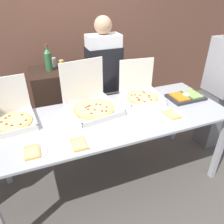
{
  "coord_description": "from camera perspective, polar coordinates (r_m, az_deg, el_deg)",
  "views": [
    {
      "loc": [
        -0.7,
        -1.77,
        2.08
      ],
      "look_at": [
        0.0,
        0.0,
        0.96
      ],
      "focal_mm": 35.0,
      "sensor_mm": 36.0,
      "label": 1
    }
  ],
  "objects": [
    {
      "name": "ground_plane",
      "position": [
        2.82,
        0.0,
        -16.94
      ],
      "size": [
        16.0,
        16.0,
        0.0
      ],
      "primitive_type": "plane",
      "color": "#514C47"
    },
    {
      "name": "brick_wall_behind",
      "position": [
        3.61,
        -10.6,
        19.23
      ],
      "size": [
        10.0,
        0.06,
        2.8
      ],
      "color": "brown",
      "rests_on": "ground_plane"
    },
    {
      "name": "buffet_table",
      "position": [
        2.29,
        0.0,
        -3.13
      ],
      "size": [
        2.44,
        0.93,
        0.91
      ],
      "color": "#A8AAB2",
      "rests_on": "ground_plane"
    },
    {
      "name": "pizza_box_far_left",
      "position": [
        2.32,
        -24.88,
        -0.84
      ],
      "size": [
        0.45,
        0.46,
        0.41
      ],
      "rotation": [
        0.0,
        0.0,
        0.09
      ],
      "color": "silver",
      "rests_on": "buffet_table"
    },
    {
      "name": "pizza_box_far_right",
      "position": [
        2.6,
        7.46,
        5.24
      ],
      "size": [
        0.47,
        0.48,
        0.42
      ],
      "rotation": [
        0.0,
        0.0,
        -0.11
      ],
      "color": "silver",
      "rests_on": "buffet_table"
    },
    {
      "name": "pizza_box_near_right",
      "position": [
        2.34,
        -5.53,
        2.69
      ],
      "size": [
        0.57,
        0.58,
        0.49
      ],
      "rotation": [
        0.0,
        0.0,
        0.16
      ],
      "color": "silver",
      "rests_on": "buffet_table"
    },
    {
      "name": "paper_plate_front_center",
      "position": [
        2.32,
        15.39,
        -0.83
      ],
      "size": [
        0.25,
        0.25,
        0.03
      ],
      "color": "white",
      "rests_on": "buffet_table"
    },
    {
      "name": "paper_plate_front_left",
      "position": [
        1.88,
        -20.14,
        -9.95
      ],
      "size": [
        0.23,
        0.23,
        0.03
      ],
      "color": "white",
      "rests_on": "buffet_table"
    },
    {
      "name": "paper_plate_front_right",
      "position": [
        1.87,
        -8.57,
        -8.42
      ],
      "size": [
        0.21,
        0.21,
        0.03
      ],
      "color": "white",
      "rests_on": "buffet_table"
    },
    {
      "name": "veggie_tray",
      "position": [
        2.73,
        18.72,
        3.83
      ],
      "size": [
        0.42,
        0.27,
        0.05
      ],
      "color": "#28282D",
      "rests_on": "buffet_table"
    },
    {
      "name": "sideboard_podium",
      "position": [
        3.26,
        -14.31,
        1.41
      ],
      "size": [
        0.57,
        0.55,
        1.09
      ],
      "color": "black",
      "rests_on": "ground_plane"
    },
    {
      "name": "soda_bottle",
      "position": [
        3.0,
        -16.35,
        13.09
      ],
      "size": [
        0.09,
        0.09,
        0.34
      ],
      "color": "#2D6638",
      "rests_on": "sideboard_podium"
    },
    {
      "name": "soda_can_silver",
      "position": [
        3.15,
        -14.98,
        12.45
      ],
      "size": [
        0.07,
        0.07,
        0.12
      ],
      "color": "silver",
      "rests_on": "sideboard_podium"
    },
    {
      "name": "soda_can_colored",
      "position": [
        3.03,
        -13.01,
        11.94
      ],
      "size": [
        0.07,
        0.07,
        0.12
      ],
      "color": "gold",
      "rests_on": "sideboard_podium"
    },
    {
      "name": "person_server_vest",
      "position": [
        2.83,
        -2.06,
        8.23
      ],
      "size": [
        0.42,
        0.24,
        1.78
      ],
      "rotation": [
        0.0,
        0.0,
        3.14
      ],
      "color": "black",
      "rests_on": "ground_plane"
    },
    {
      "name": "person_guest_cap",
      "position": [
        3.19,
        26.1,
        5.95
      ],
      "size": [
        0.22,
        0.4,
        1.74
      ],
      "rotation": [
        0.0,
        0.0,
        1.57
      ],
      "color": "slate",
      "rests_on": "ground_plane"
    }
  ]
}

